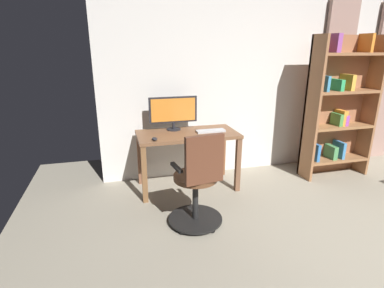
# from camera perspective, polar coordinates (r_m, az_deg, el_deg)

# --- Properties ---
(back_room_partition) EXTENTS (5.71, 0.10, 2.84)m
(back_room_partition) POSITION_cam_1_polar(r_m,az_deg,el_deg) (4.76, 19.58, 13.00)
(back_room_partition) COLOR silver
(back_room_partition) RESTS_ON ground
(curtain_left_panel) EXTENTS (0.50, 0.06, 2.40)m
(curtain_left_panel) POSITION_cam_1_polar(r_m,az_deg,el_deg) (5.65, 32.57, 9.57)
(curtain_left_panel) COLOR tan
(curtain_left_panel) RESTS_ON ground
(curtain_right_panel) EXTENTS (0.47, 0.06, 2.40)m
(curtain_right_panel) POSITION_cam_1_polar(r_m,az_deg,el_deg) (5.02, 25.32, 9.94)
(curtain_right_panel) COLOR tan
(curtain_right_panel) RESTS_ON ground
(desk) EXTENTS (1.24, 0.61, 0.73)m
(desk) POSITION_cam_1_polar(r_m,az_deg,el_deg) (3.76, -0.86, 0.52)
(desk) COLOR brown
(desk) RESTS_ON ground
(office_chair) EXTENTS (0.56, 0.56, 1.00)m
(office_chair) POSITION_cam_1_polar(r_m,az_deg,el_deg) (2.97, 1.16, -7.62)
(office_chair) COLOR black
(office_chair) RESTS_ON ground
(computer_monitor) EXTENTS (0.61, 0.18, 0.42)m
(computer_monitor) POSITION_cam_1_polar(r_m,az_deg,el_deg) (3.82, -3.59, 6.27)
(computer_monitor) COLOR #232328
(computer_monitor) RESTS_ON desk
(computer_keyboard) EXTENTS (0.36, 0.12, 0.02)m
(computer_keyboard) POSITION_cam_1_polar(r_m,az_deg,el_deg) (3.77, 3.54, 2.50)
(computer_keyboard) COLOR #B7BCC1
(computer_keyboard) RESTS_ON desk
(computer_mouse) EXTENTS (0.06, 0.10, 0.04)m
(computer_mouse) POSITION_cam_1_polar(r_m,az_deg,el_deg) (3.44, -7.10, 0.98)
(computer_mouse) COLOR #232328
(computer_mouse) RESTS_ON desk
(bookshelf) EXTENTS (0.95, 0.30, 1.91)m
(bookshelf) POSITION_cam_1_polar(r_m,az_deg,el_deg) (4.57, 25.95, 6.26)
(bookshelf) COLOR #956440
(bookshelf) RESTS_ON ground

